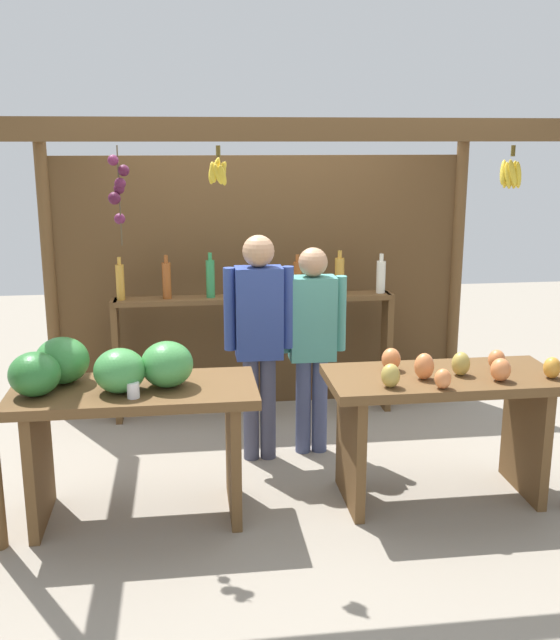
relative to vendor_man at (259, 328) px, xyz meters
The scene contains 7 objects.
ground_plane 0.97m from the vendor_man, 28.75° to the left, with size 12.00×12.00×0.00m, color gray.
market_stall 0.71m from the vendor_man, 77.66° to the left, with size 3.52×2.24×2.33m.
fruit_counter_left 1.18m from the vendor_man, 141.20° to the right, with size 1.45×0.64×1.09m.
fruit_counter_right 1.34m from the vendor_man, 34.74° to the right, with size 1.43×0.64×0.98m.
bottle_shelf_unit 0.88m from the vendor_man, 85.93° to the left, with size 2.26×0.22×1.36m.
vendor_man is the anchor object (origin of this frame).
vendor_woman 0.40m from the vendor_man, 10.21° to the left, with size 0.48×0.20×1.50m.
Camera 1 is at (-0.62, -4.94, 2.22)m, focal length 41.38 mm.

